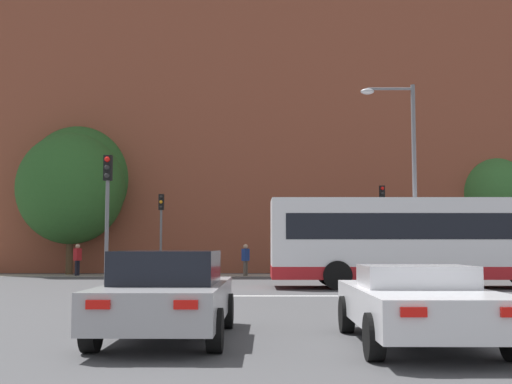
% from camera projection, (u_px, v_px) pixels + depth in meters
% --- Properties ---
extents(stop_line_strip, '(8.28, 0.30, 0.01)m').
position_uv_depth(stop_line_strip, '(274.00, 296.00, 19.34)').
color(stop_line_strip, silver).
rests_on(stop_line_strip, ground_plane).
extents(far_pavement, '(69.20, 2.50, 0.01)m').
position_uv_depth(far_pavement, '(268.00, 275.00, 32.43)').
color(far_pavement, gray).
rests_on(far_pavement, ground_plane).
extents(brick_civic_building, '(42.74, 15.83, 22.68)m').
position_uv_depth(brick_civic_building, '(309.00, 110.00, 43.32)').
color(brick_civic_building, brown).
rests_on(brick_civic_building, ground_plane).
extents(car_saloon_left, '(2.06, 4.46, 1.44)m').
position_uv_depth(car_saloon_left, '(170.00, 294.00, 10.55)').
color(car_saloon_left, '#9E9EA3').
rests_on(car_saloon_left, ground_plane).
extents(car_roadster_right, '(2.11, 4.54, 1.22)m').
position_uv_depth(car_roadster_right, '(420.00, 303.00, 9.93)').
color(car_roadster_right, silver).
rests_on(car_roadster_right, ground_plane).
extents(bus_crossing_lead, '(11.76, 2.68, 3.18)m').
position_uv_depth(bus_crossing_lead, '(436.00, 240.00, 23.17)').
color(bus_crossing_lead, silver).
rests_on(bus_crossing_lead, ground_plane).
extents(traffic_light_near_left, '(0.26, 0.31, 4.36)m').
position_uv_depth(traffic_light_near_left, '(110.00, 201.00, 20.07)').
color(traffic_light_near_left, slate).
rests_on(traffic_light_near_left, ground_plane).
extents(traffic_light_far_right, '(0.26, 0.31, 4.47)m').
position_uv_depth(traffic_light_far_right, '(385.00, 215.00, 31.62)').
color(traffic_light_far_right, slate).
rests_on(traffic_light_far_right, ground_plane).
extents(traffic_light_far_left, '(0.26, 0.31, 4.09)m').
position_uv_depth(traffic_light_far_left, '(164.00, 221.00, 32.13)').
color(traffic_light_far_left, slate).
rests_on(traffic_light_far_left, ground_plane).
extents(street_lamp_junction, '(2.03, 0.36, 7.51)m').
position_uv_depth(street_lamp_junction, '(408.00, 163.00, 23.71)').
color(street_lamp_junction, slate).
rests_on(street_lamp_junction, ground_plane).
extents(pedestrian_waiting, '(0.36, 0.45, 1.60)m').
position_uv_depth(pedestrian_waiting, '(80.00, 257.00, 32.12)').
color(pedestrian_waiting, black).
rests_on(pedestrian_waiting, ground_plane).
extents(pedestrian_walking_east, '(0.40, 0.46, 1.58)m').
position_uv_depth(pedestrian_walking_east, '(248.00, 258.00, 31.65)').
color(pedestrian_walking_east, brown).
rests_on(pedestrian_walking_east, ground_plane).
extents(pedestrian_walking_west, '(0.28, 0.43, 1.81)m').
position_uv_depth(pedestrian_walking_west, '(339.00, 254.00, 32.45)').
color(pedestrian_walking_west, black).
rests_on(pedestrian_walking_west, ground_plane).
extents(tree_by_building, '(5.60, 5.60, 7.45)m').
position_uv_depth(tree_by_building, '(74.00, 189.00, 33.80)').
color(tree_by_building, '#4C3823').
rests_on(tree_by_building, ground_plane).
extents(tree_kerbside, '(5.82, 5.82, 8.16)m').
position_uv_depth(tree_kerbside, '(82.00, 181.00, 35.84)').
color(tree_kerbside, '#4C3823').
rests_on(tree_kerbside, ground_plane).
extents(tree_distant, '(4.05, 4.05, 6.47)m').
position_uv_depth(tree_distant, '(496.00, 195.00, 35.91)').
color(tree_distant, '#4C3823').
rests_on(tree_distant, ground_plane).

